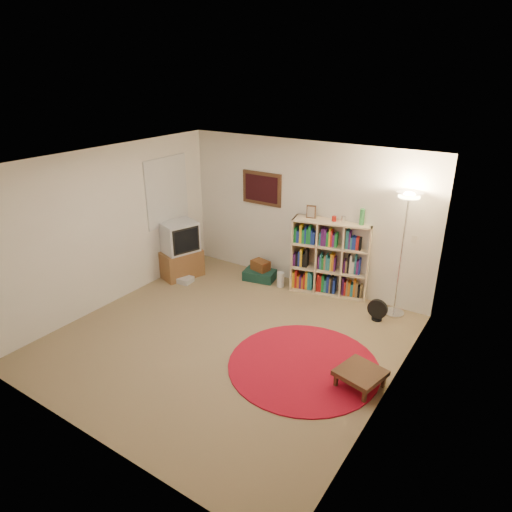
# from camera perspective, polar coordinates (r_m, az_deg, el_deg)

# --- Properties ---
(room) EXTENTS (4.54, 4.54, 2.54)m
(room) POSITION_cam_1_polar(r_m,az_deg,el_deg) (6.06, -4.08, 0.03)
(room) COLOR #887250
(room) RESTS_ON ground
(bookshelf) EXTENTS (1.33, 0.65, 1.54)m
(bookshelf) POSITION_cam_1_polar(r_m,az_deg,el_deg) (7.70, 9.14, -0.30)
(bookshelf) COLOR #D4B78D
(bookshelf) RESTS_ON ground
(floor_lamp) EXTENTS (0.45, 0.45, 1.95)m
(floor_lamp) POSITION_cam_1_polar(r_m,az_deg,el_deg) (6.89, 18.32, 4.94)
(floor_lamp) COLOR silver
(floor_lamp) RESTS_ON ground
(floor_fan) EXTENTS (0.30, 0.16, 0.35)m
(floor_fan) POSITION_cam_1_polar(r_m,az_deg,el_deg) (7.18, 14.94, -6.54)
(floor_fan) COLOR black
(floor_fan) RESTS_ON ground
(tv_stand) EXTENTS (0.70, 0.83, 1.04)m
(tv_stand) POSITION_cam_1_polar(r_m,az_deg,el_deg) (8.36, -9.45, 0.68)
(tv_stand) COLOR brown
(tv_stand) RESTS_ON ground
(dvd_box) EXTENTS (0.31, 0.27, 0.10)m
(dvd_box) POSITION_cam_1_polar(r_m,az_deg,el_deg) (8.28, -8.98, -2.93)
(dvd_box) COLOR silver
(dvd_box) RESTS_ON ground
(suitcase) EXTENTS (0.61, 0.46, 0.18)m
(suitcase) POSITION_cam_1_polar(r_m,az_deg,el_deg) (8.26, 0.45, -2.38)
(suitcase) COLOR #13362D
(suitcase) RESTS_ON ground
(wicker_basket) EXTENTS (0.35, 0.28, 0.18)m
(wicker_basket) POSITION_cam_1_polar(r_m,az_deg,el_deg) (8.22, 0.56, -1.17)
(wicker_basket) COLOR #5B3016
(wicker_basket) RESTS_ON suitcase
(paper_towel) EXTENTS (0.15, 0.15, 0.27)m
(paper_towel) POSITION_cam_1_polar(r_m,az_deg,el_deg) (7.99, 3.09, -2.96)
(paper_towel) COLOR white
(paper_towel) RESTS_ON ground
(red_rug) EXTENTS (1.96, 1.96, 0.02)m
(red_rug) POSITION_cam_1_polar(r_m,az_deg,el_deg) (6.09, 5.96, -13.43)
(red_rug) COLOR maroon
(red_rug) RESTS_ON ground
(side_table) EXTENTS (0.60, 0.60, 0.23)m
(side_table) POSITION_cam_1_polar(r_m,az_deg,el_deg) (5.76, 12.92, -14.13)
(side_table) COLOR #402616
(side_table) RESTS_ON ground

